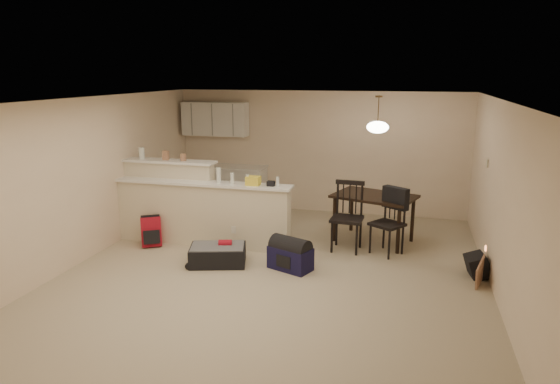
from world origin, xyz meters
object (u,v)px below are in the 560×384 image
(pendant_lamp, at_px, (378,127))
(red_backpack, at_px, (151,232))
(dining_chair_far, at_px, (387,222))
(dining_table, at_px, (374,201))
(black_daypack, at_px, (477,266))
(navy_duffel, at_px, (290,258))
(suitcase, at_px, (218,255))
(dining_chair_near, at_px, (347,217))

(pendant_lamp, xyz_separation_m, red_backpack, (-3.60, -1.18, -1.74))
(pendant_lamp, relative_size, dining_chair_far, 0.59)
(dining_table, relative_size, dining_chair_far, 1.45)
(pendant_lamp, relative_size, black_daypack, 1.71)
(dining_chair_far, bearing_deg, navy_duffel, -108.51)
(dining_chair_far, height_order, black_daypack, dining_chair_far)
(dining_chair_far, xyz_separation_m, suitcase, (-2.47, -1.10, -0.39))
(red_backpack, bearing_deg, pendant_lamp, -12.64)
(suitcase, xyz_separation_m, navy_duffel, (1.12, 0.08, 0.03))
(dining_table, bearing_deg, dining_chair_far, -47.97)
(pendant_lamp, distance_m, navy_duffel, 2.65)
(suitcase, xyz_separation_m, black_daypack, (3.78, 0.49, 0.02))
(dining_table, bearing_deg, black_daypack, -19.03)
(black_daypack, bearing_deg, suitcase, 88.88)
(dining_table, height_order, pendant_lamp, pendant_lamp)
(black_daypack, bearing_deg, navy_duffel, 90.32)
(dining_table, relative_size, red_backpack, 3.10)
(dining_chair_near, relative_size, black_daypack, 3.13)
(navy_duffel, bearing_deg, pendant_lamp, 78.08)
(dining_table, distance_m, suitcase, 2.84)
(dining_chair_far, xyz_separation_m, navy_duffel, (-1.35, -1.02, -0.36))
(suitcase, height_order, black_daypack, black_daypack)
(dining_chair_near, distance_m, dining_chair_far, 0.65)
(dining_table, xyz_separation_m, red_backpack, (-3.60, -1.18, -0.48))
(dining_chair_near, bearing_deg, navy_duffel, -120.76)
(dining_table, relative_size, suitcase, 1.83)
(dining_chair_far, distance_m, navy_duffel, 1.73)
(dining_table, distance_m, black_daypack, 2.05)
(dining_chair_near, bearing_deg, black_daypack, -14.01)
(pendant_lamp, bearing_deg, dining_table, -90.00)
(dining_table, bearing_deg, pendant_lamp, 108.00)
(red_backpack, bearing_deg, dining_chair_near, -19.98)
(pendant_lamp, bearing_deg, navy_duffel, -124.31)
(dining_table, height_order, dining_chair_near, dining_chair_near)
(suitcase, bearing_deg, dining_chair_far, 7.92)
(dining_chair_near, xyz_separation_m, navy_duffel, (-0.70, -1.03, -0.40))
(dining_table, relative_size, black_daypack, 4.21)
(suitcase, bearing_deg, dining_table, 20.97)
(suitcase, relative_size, red_backpack, 1.69)
(suitcase, distance_m, black_daypack, 3.81)
(dining_table, xyz_separation_m, navy_duffel, (-1.09, -1.60, -0.55))
(suitcase, bearing_deg, dining_chair_near, 15.13)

